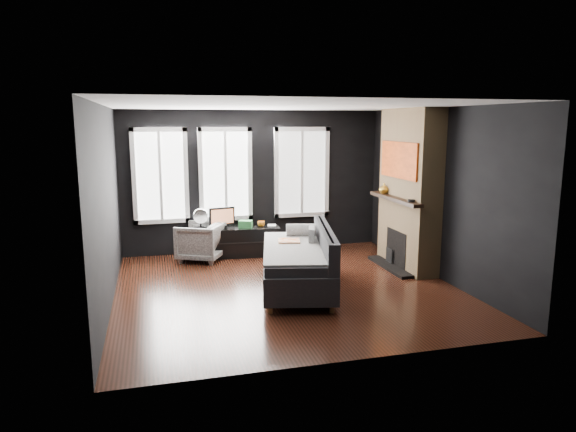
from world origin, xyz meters
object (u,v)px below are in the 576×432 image
object	(u,v)px
book	(268,220)
mug	(261,223)
monitor	(222,216)
media_console	(237,242)
sofa	(297,259)
mantel_vase	(384,189)
armchair	(201,240)

from	to	relation	value
book	mug	bearing A→B (deg)	-157.67
monitor	book	xyz separation A→B (m)	(0.86, -0.01, -0.11)
monitor	media_console	bearing A→B (deg)	-13.51
sofa	book	xyz separation A→B (m)	(0.04, 2.19, 0.18)
media_console	mantel_vase	world-z (taller)	mantel_vase
sofa	book	size ratio (longest dim) A/B	10.33
book	media_console	bearing A→B (deg)	179.84
monitor	book	distance (m)	0.87
monitor	book	world-z (taller)	monitor
media_console	mug	bearing A→B (deg)	-2.61
armchair	monitor	bearing A→B (deg)	137.00
mantel_vase	monitor	bearing A→B (deg)	158.90
sofa	monitor	xyz separation A→B (m)	(-0.82, 2.19, 0.29)
media_console	monitor	world-z (taller)	monitor
monitor	book	size ratio (longest dim) A/B	2.32
armchair	media_console	size ratio (longest dim) A/B	0.48
mug	mantel_vase	world-z (taller)	mantel_vase
media_console	monitor	distance (m)	0.56
mug	mantel_vase	distance (m)	2.35
armchair	media_console	xyz separation A→B (m)	(0.68, 0.15, -0.11)
media_console	book	size ratio (longest dim) A/B	7.41
armchair	monitor	size ratio (longest dim) A/B	1.53
armchair	mantel_vase	bearing A→B (deg)	100.78
sofa	armchair	world-z (taller)	sofa
armchair	mantel_vase	distance (m)	3.41
sofa	mug	size ratio (longest dim) A/B	16.19
book	mantel_vase	size ratio (longest dim) A/B	1.16
monitor	mug	size ratio (longest dim) A/B	3.64
mug	armchair	bearing A→B (deg)	-175.38
sofa	book	world-z (taller)	sofa
book	mantel_vase	distance (m)	2.25
armchair	mug	size ratio (longest dim) A/B	5.57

